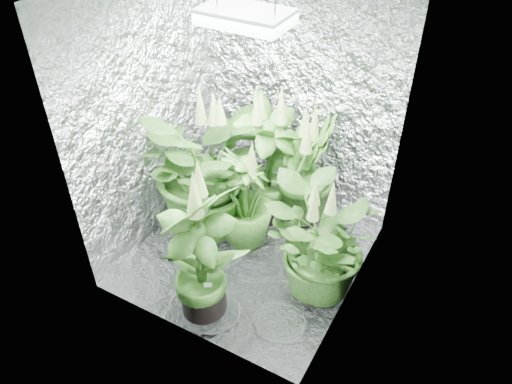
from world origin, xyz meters
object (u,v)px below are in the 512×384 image
object	(u,v)px
grow_lamp	(245,17)
plant_b	(268,163)
plant_f	(200,255)
plant_a	(205,170)
plant_c	(306,173)
plant_e	(321,248)
plant_d	(245,201)
circulation_fan	(338,236)

from	to	relation	value
grow_lamp	plant_b	world-z (taller)	grow_lamp
plant_f	plant_a	bearing A→B (deg)	121.34
plant_c	plant_f	bearing A→B (deg)	-98.18
grow_lamp	plant_e	distance (m)	1.51
plant_a	plant_e	xyz separation A→B (m)	(1.04, -0.21, -0.13)
plant_d	plant_e	world-z (taller)	plant_e
plant_b	plant_d	xyz separation A→B (m)	(-0.00, -0.36, -0.13)
grow_lamp	plant_d	distance (m)	1.44
plant_c	plant_f	size ratio (longest dim) A/B	0.86
plant_c	plant_d	size ratio (longest dim) A/B	1.14
grow_lamp	circulation_fan	world-z (taller)	grow_lamp
plant_d	plant_f	bearing A→B (deg)	-81.96
plant_a	plant_f	world-z (taller)	plant_a
plant_c	circulation_fan	world-z (taller)	plant_c
plant_c	plant_e	bearing A→B (deg)	-59.04
plant_d	circulation_fan	distance (m)	0.75
plant_b	circulation_fan	distance (m)	0.78
grow_lamp	plant_e	bearing A→B (deg)	-8.97
plant_b	plant_f	bearing A→B (deg)	-84.65
plant_c	circulation_fan	bearing A→B (deg)	-33.05
plant_a	plant_b	distance (m)	0.51
plant_a	plant_f	xyz separation A→B (m)	(0.44, -0.73, -0.03)
plant_f	plant_b	bearing A→B (deg)	95.35
plant_b	circulation_fan	world-z (taller)	plant_b
plant_c	plant_a	bearing A→B (deg)	-141.35
plant_a	plant_c	size ratio (longest dim) A/B	1.29
grow_lamp	circulation_fan	xyz separation A→B (m)	(0.58, 0.35, -1.66)
plant_a	plant_d	distance (m)	0.38
plant_b	circulation_fan	bearing A→B (deg)	-11.50
plant_b	plant_c	size ratio (longest dim) A/B	1.14
plant_d	circulation_fan	world-z (taller)	plant_d
plant_f	circulation_fan	world-z (taller)	plant_f
circulation_fan	plant_b	bearing A→B (deg)	155.36
grow_lamp	circulation_fan	bearing A→B (deg)	31.48
grow_lamp	plant_f	world-z (taller)	grow_lamp
plant_d	plant_e	distance (m)	0.74
grow_lamp	plant_f	size ratio (longest dim) A/B	0.42
plant_e	plant_b	bearing A→B (deg)	140.16
plant_c	plant_e	distance (m)	0.83
plant_d	plant_e	size ratio (longest dim) A/B	0.88
grow_lamp	circulation_fan	distance (m)	1.79
plant_d	grow_lamp	bearing A→B (deg)	-53.18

